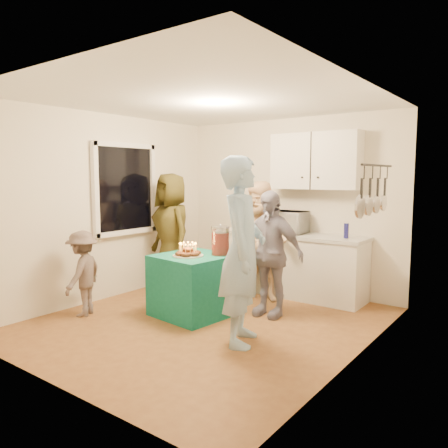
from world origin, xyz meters
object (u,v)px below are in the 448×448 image
Objects in this scene: punch_jar at (220,241)px; child_near_left at (83,273)px; man_birthday at (242,251)px; woman_back_right at (269,253)px; microwave at (286,222)px; party_table at (194,285)px; counter at (290,265)px; woman_back_center at (262,242)px; woman_back_left at (172,232)px.

child_near_left is at bearing -142.05° from punch_jar.
punch_jar is at bearing 24.42° from man_birthday.
woman_back_right is 2.34m from child_near_left.
woman_back_right reaches higher than microwave.
party_table is at bearing -139.87° from punch_jar.
party_table is at bearing 42.32° from man_birthday.
party_table is at bearing -108.55° from microwave.
child_near_left is at bearing -143.51° from woman_back_right.
man_birthday is 2.19m from child_near_left.
child_near_left is at bearing -125.43° from microwave.
counter is 3.80× the size of microwave.
party_table is (-0.50, -1.58, -0.05)m from counter.
microwave is 0.68× the size of party_table.
punch_jar reaches higher than counter.
punch_jar is at bearing 101.94° from child_near_left.
party_table is 1.20m from woman_back_center.
microwave reaches higher than counter.
microwave is at bearing 82.43° from punch_jar.
child_near_left is (-1.54, -2.42, -0.54)m from microwave.
punch_jar is (0.26, 0.22, 0.55)m from party_table.
counter is 1.32× the size of woman_back_center.
microwave is at bearing -10.43° from man_birthday.
woman_back_center is (-0.66, 1.45, -0.14)m from man_birthday.
man_birthday is 1.60m from woman_back_center.
punch_jar is 0.62m from woman_back_right.
woman_back_right is at bearing 33.61° from punch_jar.
man_birthday reaches higher than woman_back_right.
woman_back_left is at bearing 35.26° from man_birthday.
woman_back_center is at bearing -103.39° from microwave.
microwave is 1.38m from punch_jar.
child_near_left reaches higher than party_table.
woman_back_right is at bearing -12.14° from man_birthday.
woman_back_center is 1.06× the size of woman_back_right.
counter is at bearing 48.85° from woman_back_left.
man_birthday is at bearing 76.04° from child_near_left.
counter is at bearing 103.85° from woman_back_right.
woman_back_center is at bearing 129.42° from woman_back_right.
woman_back_right is (0.42, -0.50, -0.05)m from woman_back_center.
man_birthday is 1.09× the size of woman_back_left.
woman_back_left is at bearing 159.10° from punch_jar.
woman_back_center is at bearing 72.02° from party_table.
woman_back_left is at bearing -150.86° from counter.
woman_back_center reaches higher than counter.
woman_back_left reaches higher than woman_back_right.
woman_back_center is 0.66m from woman_back_right.
microwave is 0.54× the size of child_near_left.
woman_back_center reaches higher than child_near_left.
man_birthday is (0.56, -1.97, -0.10)m from microwave.
punch_jar is at bearing -100.23° from counter.
woman_back_left reaches higher than microwave.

